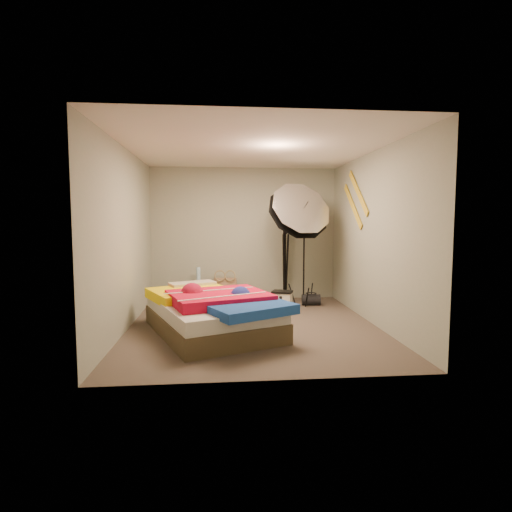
{
  "coord_description": "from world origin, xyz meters",
  "views": [
    {
      "loc": [
        -0.47,
        -5.61,
        1.5
      ],
      "look_at": [
        0.1,
        0.6,
        0.95
      ],
      "focal_mm": 28.0,
      "sensor_mm": 36.0,
      "label": 1
    }
  ],
  "objects": [
    {
      "name": "ceiling",
      "position": [
        0.0,
        0.0,
        2.5
      ],
      "size": [
        4.0,
        4.0,
        0.0
      ],
      "primitive_type": "plane",
      "rotation": [
        3.14,
        0.0,
        0.0
      ],
      "color": "silver",
      "rests_on": "wall_back"
    },
    {
      "name": "tote_bag",
      "position": [
        -0.37,
        1.9,
        0.21
      ],
      "size": [
        0.43,
        0.22,
        0.43
      ],
      "primitive_type": "cube",
      "rotation": [
        -0.14,
        0.0,
        -0.08
      ],
      "color": "tan",
      "rests_on": "floor"
    },
    {
      "name": "wall_left",
      "position": [
        -1.75,
        0.0,
        1.25
      ],
      "size": [
        0.0,
        4.0,
        4.0
      ],
      "primitive_type": "plane",
      "rotation": [
        1.57,
        0.0,
        1.57
      ],
      "color": "#989A8A",
      "rests_on": "floor"
    },
    {
      "name": "wall_front",
      "position": [
        0.0,
        -2.0,
        1.25
      ],
      "size": [
        3.5,
        0.0,
        3.5
      ],
      "primitive_type": "plane",
      "rotation": [
        -1.57,
        0.0,
        0.0
      ],
      "color": "#989A8A",
      "rests_on": "floor"
    },
    {
      "name": "wrapping_roll",
      "position": [
        -0.86,
        1.73,
        0.33
      ],
      "size": [
        0.09,
        0.19,
        0.65
      ],
      "primitive_type": "cylinder",
      "rotation": [
        -0.17,
        0.0,
        0.1
      ],
      "color": "#59A9D4",
      "rests_on": "floor"
    },
    {
      "name": "duffel_bag",
      "position": [
        1.15,
        1.28,
        0.1
      ],
      "size": [
        0.34,
        0.23,
        0.2
      ],
      "primitive_type": "cylinder",
      "rotation": [
        0.0,
        1.57,
        -0.09
      ],
      "color": "black",
      "rests_on": "floor"
    },
    {
      "name": "photo_umbrella",
      "position": [
        0.86,
        1.11,
        1.63
      ],
      "size": [
        1.25,
        0.95,
        2.27
      ],
      "color": "black",
      "rests_on": "floor"
    },
    {
      "name": "camera_tripod",
      "position": [
        0.76,
        1.8,
        0.79
      ],
      "size": [
        0.09,
        0.09,
        1.38
      ],
      "color": "black",
      "rests_on": "floor"
    },
    {
      "name": "camera_case",
      "position": [
        0.57,
        0.92,
        0.15
      ],
      "size": [
        0.37,
        0.32,
        0.31
      ],
      "primitive_type": "cube",
      "rotation": [
        0.0,
        0.0,
        -0.38
      ],
      "color": "white",
      "rests_on": "floor"
    },
    {
      "name": "wall_stripe_upper",
      "position": [
        1.73,
        0.6,
        1.95
      ],
      "size": [
        0.02,
        0.91,
        0.78
      ],
      "primitive_type": "cube",
      "rotation": [
        0.7,
        0.0,
        0.0
      ],
      "color": "gold",
      "rests_on": "wall_right"
    },
    {
      "name": "wall_back",
      "position": [
        0.0,
        2.0,
        1.25
      ],
      "size": [
        3.5,
        0.0,
        3.5
      ],
      "primitive_type": "plane",
      "rotation": [
        1.57,
        0.0,
        0.0
      ],
      "color": "#989A8A",
      "rests_on": "floor"
    },
    {
      "name": "wall_stripe_lower",
      "position": [
        1.73,
        0.85,
        1.75
      ],
      "size": [
        0.02,
        0.91,
        0.78
      ],
      "primitive_type": "cube",
      "rotation": [
        0.7,
        0.0,
        0.0
      ],
      "color": "gold",
      "rests_on": "wall_right"
    },
    {
      "name": "wall_right",
      "position": [
        1.75,
        0.0,
        1.25
      ],
      "size": [
        0.0,
        4.0,
        4.0
      ],
      "primitive_type": "plane",
      "rotation": [
        1.57,
        0.0,
        -1.57
      ],
      "color": "#989A8A",
      "rests_on": "floor"
    },
    {
      "name": "bed",
      "position": [
        -0.57,
        -0.31,
        0.29
      ],
      "size": [
        2.04,
        2.32,
        0.57
      ],
      "color": "#4D402B",
      "rests_on": "floor"
    },
    {
      "name": "floor",
      "position": [
        0.0,
        0.0,
        0.0
      ],
      "size": [
        4.0,
        4.0,
        0.0
      ],
      "primitive_type": "plane",
      "color": "brown",
      "rests_on": "ground"
    }
  ]
}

